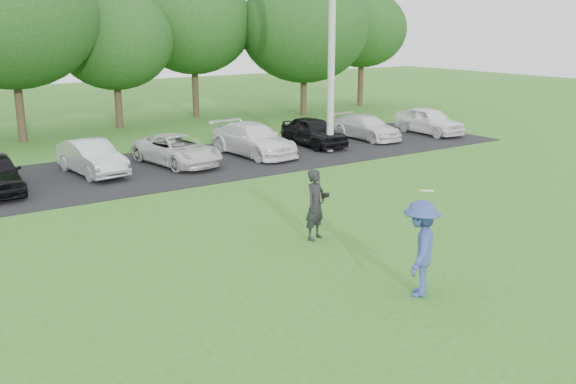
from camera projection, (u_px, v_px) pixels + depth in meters
name	position (u px, v px, depth m)	size (l,w,h in m)	color
ground	(388.00, 293.00, 12.63)	(100.00, 100.00, 0.00)	#2D6E1F
parking_lot	(138.00, 171.00, 22.99)	(32.00, 6.50, 0.03)	black
utility_pole	(332.00, 19.00, 25.16)	(0.28, 0.28, 10.64)	#ADAEA8
frisbee_player	(420.00, 248.00, 12.33)	(1.41, 1.31, 2.21)	#32458D
camera_bystander	(316.00, 205.00, 15.58)	(0.74, 0.61, 1.75)	black
parked_cars	(156.00, 152.00, 23.25)	(30.51, 4.57, 1.26)	#4A1015
tree_row	(85.00, 28.00, 30.35)	(42.39, 9.85, 8.64)	#38281C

